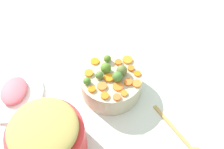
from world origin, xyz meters
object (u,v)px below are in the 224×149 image
object	(u,v)px
metal_pot	(48,140)
ham_plate	(10,93)
serving_bowl_carrots	(112,83)
wooden_spoon	(189,146)

from	to	relation	value
metal_pot	ham_plate	bearing A→B (deg)	164.15
serving_bowl_carrots	metal_pot	distance (m)	0.32
serving_bowl_carrots	wooden_spoon	distance (m)	0.36
serving_bowl_carrots	wooden_spoon	bearing A→B (deg)	-8.17
serving_bowl_carrots	metal_pot	xyz separation A→B (m)	(-0.04, -0.32, 0.02)
serving_bowl_carrots	wooden_spoon	size ratio (longest dim) A/B	0.92
wooden_spoon	metal_pot	bearing A→B (deg)	-146.19
metal_pot	wooden_spoon	world-z (taller)	metal_pot
serving_bowl_carrots	metal_pot	world-z (taller)	metal_pot
ham_plate	serving_bowl_carrots	bearing A→B (deg)	35.88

